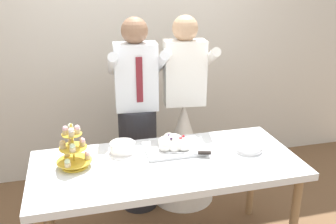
% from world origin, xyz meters
% --- Properties ---
extents(rear_wall, '(5.20, 0.10, 2.90)m').
position_xyz_m(rear_wall, '(0.00, 1.45, 1.45)').
color(rear_wall, beige).
rests_on(rear_wall, ground_plane).
extents(dessert_table, '(1.80, 0.80, 0.78)m').
position_xyz_m(dessert_table, '(0.00, 0.00, 0.70)').
color(dessert_table, silver).
rests_on(dessert_table, ground_plane).
extents(cupcake_stand, '(0.23, 0.23, 0.31)m').
position_xyz_m(cupcake_stand, '(-0.60, 0.08, 0.90)').
color(cupcake_stand, gold).
rests_on(cupcake_stand, dessert_table).
extents(main_cake_tray, '(0.43, 0.34, 0.12)m').
position_xyz_m(main_cake_tray, '(0.09, 0.16, 0.82)').
color(main_cake_tray, silver).
rests_on(main_cake_tray, dessert_table).
extents(plate_stack, '(0.20, 0.20, 0.07)m').
position_xyz_m(plate_stack, '(0.61, 0.02, 0.81)').
color(plate_stack, white).
rests_on(plate_stack, dessert_table).
extents(round_cake, '(0.24, 0.24, 0.08)m').
position_xyz_m(round_cake, '(-0.27, 0.21, 0.81)').
color(round_cake, white).
rests_on(round_cake, dessert_table).
extents(person_groom, '(0.50, 0.52, 1.66)m').
position_xyz_m(person_groom, '(-0.07, 0.70, 0.75)').
color(person_groom, '#232328').
rests_on(person_groom, ground_plane).
extents(person_bride, '(0.56, 0.56, 1.66)m').
position_xyz_m(person_bride, '(0.34, 0.72, 0.58)').
color(person_bride, white).
rests_on(person_bride, ground_plane).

